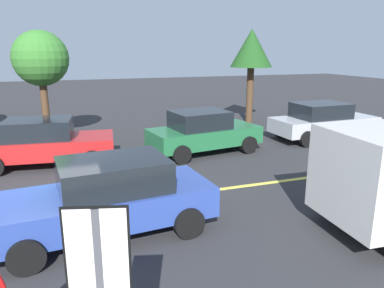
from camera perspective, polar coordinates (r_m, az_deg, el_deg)
ground_plane at (r=9.39m, az=-21.15°, el=-9.81°), size 80.00×80.00×0.00m
lane_marking_centre at (r=9.69m, az=-3.02°, el=-8.00°), size 28.00×0.16×0.01m
car_red_behind_van at (r=12.86m, az=-21.89°, el=0.26°), size 4.39×2.31×1.54m
car_blue_approaching at (r=7.72m, az=-13.10°, el=-8.08°), size 4.56×2.27×1.58m
car_silver_mid_road at (r=16.48m, az=19.68°, el=3.42°), size 4.50×2.11×1.54m
car_green_far_lane at (r=13.42m, az=1.74°, el=1.91°), size 4.26×2.47×1.56m
tree_left_verge at (r=19.18m, az=9.24°, el=14.26°), size 2.11×2.11×4.72m
tree_centre_verge at (r=15.92m, az=-22.49°, el=12.06°), size 2.17×2.17×4.45m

